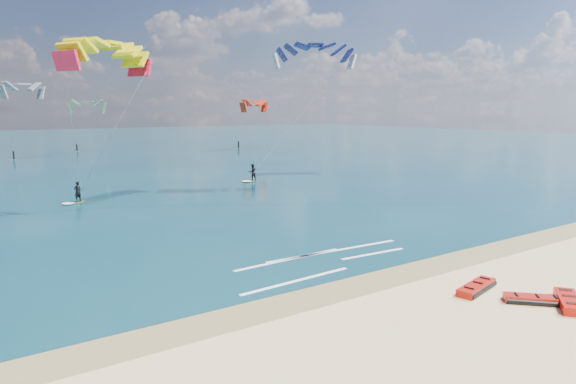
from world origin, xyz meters
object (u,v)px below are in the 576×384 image
at_px(kitesurfer_main, 92,114).
at_px(kitesurfer_far, 285,105).
at_px(packed_kite_mid, 534,303).
at_px(packed_kite_right, 569,306).
at_px(packed_kite_left, 476,291).

relative_size(kitesurfer_main, kitesurfer_far, 0.89).
bearing_deg(kitesurfer_far, packed_kite_mid, -115.81).
height_order(packed_kite_right, kitesurfer_far, kitesurfer_far).
height_order(packed_kite_right, kitesurfer_main, kitesurfer_main).
bearing_deg(kitesurfer_far, packed_kite_left, -118.07).
distance_m(packed_kite_left, kitesurfer_far, 36.52).
bearing_deg(packed_kite_left, kitesurfer_far, 57.14).
xyz_separation_m(packed_kite_right, kitesurfer_far, (10.53, 36.67, 8.52)).
height_order(packed_kite_mid, kitesurfer_main, kitesurfer_main).
relative_size(packed_kite_mid, packed_kite_right, 0.93).
relative_size(packed_kite_left, kitesurfer_main, 0.20).
distance_m(packed_kite_right, kitesurfer_far, 39.09).
distance_m(kitesurfer_main, kitesurfer_far, 21.36).
distance_m(packed_kite_left, packed_kite_mid, 2.40).
xyz_separation_m(packed_kite_mid, kitesurfer_main, (-9.67, 32.35, 7.72)).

